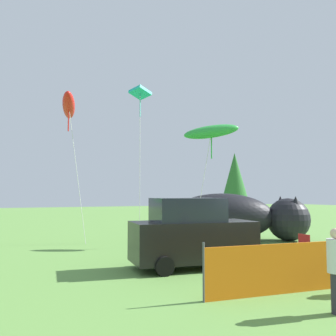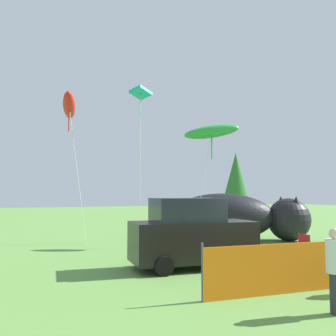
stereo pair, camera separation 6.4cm
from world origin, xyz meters
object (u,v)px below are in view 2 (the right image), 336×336
(inflatable_cat, at_px, (237,219))
(kite_green_fish, at_px, (212,132))
(spectator_in_black_shirt, at_px, (336,267))
(kite_teal_diamond, at_px, (141,95))
(kite_red_lizard, at_px, (69,106))
(parked_car, at_px, (191,234))
(folding_chair, at_px, (301,246))

(inflatable_cat, bearing_deg, kite_green_fish, -135.34)
(spectator_in_black_shirt, height_order, kite_teal_diamond, kite_teal_diamond)
(kite_green_fish, height_order, kite_red_lizard, kite_red_lizard)
(kite_teal_diamond, bearing_deg, kite_green_fish, -53.90)
(parked_car, bearing_deg, inflatable_cat, 51.20)
(spectator_in_black_shirt, relative_size, kite_green_fish, 0.28)
(inflatable_cat, distance_m, kite_red_lizard, 10.17)
(parked_car, bearing_deg, spectator_in_black_shirt, -78.02)
(kite_teal_diamond, bearing_deg, folding_chair, -72.02)
(inflatable_cat, relative_size, kite_green_fish, 1.19)
(kite_green_fish, relative_size, kite_teal_diamond, 0.73)
(folding_chair, relative_size, kite_red_lizard, 0.13)
(spectator_in_black_shirt, distance_m, kite_teal_diamond, 14.69)
(kite_green_fish, distance_m, kite_red_lizard, 7.22)
(kite_teal_diamond, relative_size, kite_red_lizard, 1.08)
(parked_car, height_order, inflatable_cat, inflatable_cat)
(kite_teal_diamond, bearing_deg, kite_red_lizard, 173.61)
(parked_car, xyz_separation_m, kite_teal_diamond, (1.27, 7.81, 6.56))
(parked_car, bearing_deg, kite_teal_diamond, 88.79)
(parked_car, height_order, kite_teal_diamond, kite_teal_diamond)
(kite_green_fish, xyz_separation_m, kite_teal_diamond, (-2.38, 3.27, 2.30))
(kite_teal_diamond, bearing_deg, spectator_in_black_shirt, -94.00)
(folding_chair, relative_size, spectator_in_black_shirt, 0.56)
(parked_car, distance_m, kite_teal_diamond, 10.28)
(folding_chair, xyz_separation_m, spectator_in_black_shirt, (-3.66, -4.58, 0.38))
(inflatable_cat, xyz_separation_m, kite_green_fish, (-1.81, -0.59, 4.23))
(kite_green_fish, bearing_deg, kite_teal_diamond, 126.10)
(inflatable_cat, distance_m, spectator_in_black_shirt, 11.54)
(inflatable_cat, distance_m, kite_green_fish, 4.64)
(parked_car, xyz_separation_m, spectator_in_black_shirt, (0.36, -5.22, -0.16))
(parked_car, distance_m, kite_red_lizard, 10.28)
(folding_chair, height_order, spectator_in_black_shirt, spectator_in_black_shirt)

